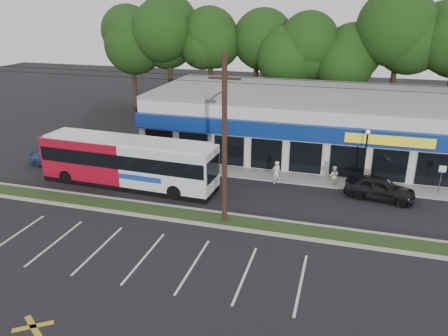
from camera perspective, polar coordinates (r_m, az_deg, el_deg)
The scene contains 16 objects.
ground at distance 26.71m, azimuth -6.78°, elevation -7.04°, with size 120.00×120.00×0.00m, color black.
grass_strip at distance 27.50m, azimuth -5.98°, elevation -6.00°, with size 40.00×1.60×0.12m, color #203315.
curb_south at distance 26.80m, azimuth -6.66°, elevation -6.76°, with size 40.00×0.25×0.14m, color #9E9E93.
curb_north at distance 28.20m, azimuth -5.34°, elevation -5.23°, with size 40.00×0.25×0.14m, color #9E9E93.
sidewalk at distance 33.35m, azimuth 7.20°, elevation -1.09°, with size 32.00×2.20×0.10m, color #9E9E93.
strip_mall at distance 39.01m, azimuth 9.78°, elevation 6.06°, with size 25.00×12.55×5.30m.
utility_pole at distance 24.56m, azimuth -0.36°, elevation 4.25°, with size 50.00×2.77×10.00m.
lamp_post at distance 31.99m, azimuth 18.01°, elevation 2.05°, with size 0.30×0.30×4.25m.
sign_post at distance 32.75m, azimuth 26.53°, elevation -0.83°, with size 0.45×0.10×2.23m.
tree_line at distance 48.11m, azimuth 9.90°, elevation 15.81°, with size 46.76×6.76×11.83m.
metrobus at distance 31.80m, azimuth -12.41°, elevation 0.91°, with size 13.04×3.28×3.47m.
car_dark at distance 31.04m, azimuth 19.67°, elevation -2.48°, with size 1.83×4.54×1.55m, color black.
car_silver at distance 34.42m, azimuth -17.62°, elevation -0.20°, with size 1.34×3.85×1.27m, color #B2B5BA.
car_blue at distance 37.98m, azimuth -21.29°, elevation 1.23°, with size 1.65×4.06×1.18m, color navy.
pedestrian_a at distance 31.88m, azimuth 6.85°, elevation -0.56°, with size 0.63×0.41×1.73m, color silver.
pedestrian_b at distance 32.32m, azimuth 14.12°, elevation -0.99°, with size 0.72×0.56×1.49m, color beige.
Camera 1 is at (9.53, -21.62, 12.46)m, focal length 35.00 mm.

